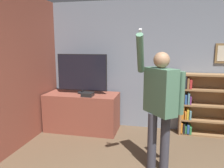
{
  "coord_description": "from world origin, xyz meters",
  "views": [
    {
      "loc": [
        -0.1,
        -1.51,
        1.79
      ],
      "look_at": [
        -0.87,
        2.01,
        1.14
      ],
      "focal_mm": 35.0,
      "sensor_mm": 36.0,
      "label": 1
    }
  ],
  "objects_px": {
    "person": "(160,100)",
    "television": "(82,73)",
    "bookshelf": "(201,105)",
    "game_console": "(88,94)"
  },
  "relations": [
    {
      "from": "game_console",
      "to": "bookshelf",
      "type": "relative_size",
      "value": 0.18
    },
    {
      "from": "bookshelf",
      "to": "person",
      "type": "xyz_separation_m",
      "value": [
        -0.81,
        -1.49,
        0.43
      ]
    },
    {
      "from": "bookshelf",
      "to": "person",
      "type": "relative_size",
      "value": 0.62
    },
    {
      "from": "television",
      "to": "person",
      "type": "height_order",
      "value": "person"
    },
    {
      "from": "television",
      "to": "game_console",
      "type": "xyz_separation_m",
      "value": [
        0.19,
        -0.24,
        -0.38
      ]
    },
    {
      "from": "television",
      "to": "bookshelf",
      "type": "bearing_deg",
      "value": 5.68
    },
    {
      "from": "game_console",
      "to": "bookshelf",
      "type": "xyz_separation_m",
      "value": [
        2.19,
        0.48,
        -0.22
      ]
    },
    {
      "from": "game_console",
      "to": "person",
      "type": "bearing_deg",
      "value": -36.16
    },
    {
      "from": "person",
      "to": "television",
      "type": "bearing_deg",
      "value": -166.83
    },
    {
      "from": "bookshelf",
      "to": "person",
      "type": "bearing_deg",
      "value": -118.33
    }
  ]
}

